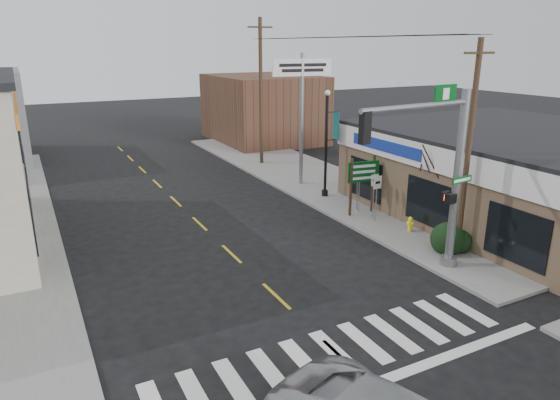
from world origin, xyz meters
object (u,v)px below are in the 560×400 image
traffic_signal_pole (442,164)px  utility_pole_far (261,91)px  dance_center_sign (302,88)px  bare_tree (435,150)px  lamp_post (327,136)px  utility_pole_near (468,149)px  guide_sign (363,178)px  fire_hydrant (410,223)px

traffic_signal_pole → utility_pole_far: bearing=78.6°
dance_center_sign → bare_tree: 9.75m
lamp_post → bare_tree: lamp_post is taller
utility_pole_near → traffic_signal_pole: bearing=-160.2°
utility_pole_near → bare_tree: bearing=72.6°
bare_tree → traffic_signal_pole: bearing=-131.1°
dance_center_sign → utility_pole_far: bearing=93.2°
traffic_signal_pole → bare_tree: 4.28m
guide_sign → bare_tree: 3.90m
fire_hydrant → utility_pole_far: utility_pole_far is taller
fire_hydrant → bare_tree: bearing=-13.8°
fire_hydrant → utility_pole_near: size_ratio=0.08×
lamp_post → dance_center_sign: (0.04, 2.86, 2.30)m
guide_sign → fire_hydrant: 3.36m
fire_hydrant → lamp_post: (-0.38, 6.40, 2.96)m
traffic_signal_pole → utility_pole_near: 2.07m
traffic_signal_pole → dance_center_sign: 12.88m
dance_center_sign → bare_tree: dance_center_sign is taller
fire_hydrant → traffic_signal_pole: bearing=-119.4°
utility_pole_far → fire_hydrant: bearing=-82.7°
bare_tree → lamp_post: bearing=100.7°
dance_center_sign → utility_pole_near: utility_pole_near is taller
guide_sign → fire_hydrant: guide_sign is taller
guide_sign → lamp_post: size_ratio=0.50×
bare_tree → utility_pole_near: utility_pole_near is taller
lamp_post → bare_tree: (1.25, -6.61, 0.31)m
dance_center_sign → utility_pole_near: size_ratio=0.92×
utility_pole_near → utility_pole_far: 18.06m
lamp_post → utility_pole_near: size_ratio=0.70×
utility_pole_far → traffic_signal_pole: bearing=-88.6°
dance_center_sign → traffic_signal_pole: bearing=-91.5°
fire_hydrant → guide_sign: bearing=99.3°
lamp_post → utility_pole_far: bearing=69.7°
fire_hydrant → bare_tree: (0.87, -0.21, 3.27)m
utility_pole_near → utility_pole_far: size_ratio=0.85×
lamp_post → traffic_signal_pole: bearing=-117.3°
utility_pole_near → dance_center_sign: bearing=92.7°
guide_sign → lamp_post: (0.11, 3.42, 1.49)m
traffic_signal_pole → fire_hydrant: size_ratio=9.98×
utility_pole_near → utility_pole_far: utility_pole_far is taller
fire_hydrant → bare_tree: bare_tree is taller
utility_pole_far → lamp_post: bearing=-84.9°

